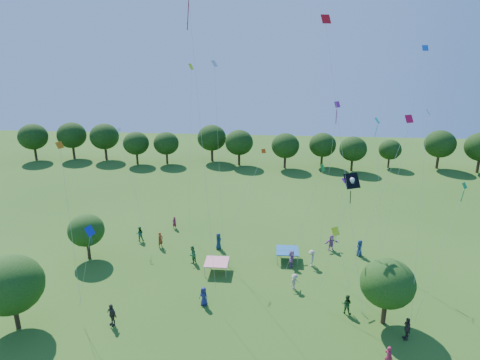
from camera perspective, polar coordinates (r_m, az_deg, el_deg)
The scene contains 39 objects.
near_tree_west at distance 37.00m, azimuth -28.29°, elevation -12.20°, with size 4.87×4.87×6.03m.
near_tree_north at distance 45.48m, azimuth -19.83°, elevation -6.32°, with size 3.58×3.58×4.73m.
near_tree_east at distance 35.28m, azimuth 19.08°, elevation -12.90°, with size 4.15×4.15×5.44m.
treeline at distance 74.40m, azimuth 1.44°, elevation 5.05°, with size 88.01×8.77×6.77m.
tent_red_stripe at distance 41.47m, azimuth -3.13°, elevation -10.86°, with size 2.20×2.20×1.10m.
tent_blue at distance 43.69m, azimuth 6.34°, elevation -9.34°, with size 2.20×2.20×1.10m.
crowd_person_0 at distance 37.07m, azimuth -4.86°, elevation -15.19°, with size 0.81×0.44×1.65m, color navy.
crowd_person_1 at distance 50.90m, azimuth -8.75°, elevation -5.64°, with size 0.55×0.35×1.48m, color maroon.
crowd_person_2 at distance 43.27m, azimuth -6.39°, elevation -9.84°, with size 0.89×0.48×1.79m, color #2A6233.
crowd_person_3 at distance 42.98m, azimuth 9.51°, elevation -10.26°, with size 1.13×0.51×1.72m, color #B5AE91.
crowd_person_4 at distance 35.62m, azimuth 21.37°, elevation -17.97°, with size 1.07×0.49×1.82m, color #372D2C.
crowd_person_5 at distance 42.59m, azimuth 6.89°, elevation -10.39°, with size 1.63×0.58×1.74m, color #A35FA0.
crowd_person_6 at distance 45.96m, azimuth 15.66°, elevation -8.71°, with size 0.86×0.47×1.75m, color navy.
crowd_person_7 at distance 32.75m, azimuth 19.19°, elevation -21.42°, with size 0.64×0.41×1.73m, color #9D1C3D.
crowd_person_8 at distance 48.61m, azimuth -13.22°, elevation -6.99°, with size 0.83×0.45×1.69m, color #285F3E.
crowd_person_9 at distance 39.24m, azimuth 7.28°, elevation -13.31°, with size 1.00×0.45×1.53m, color #B0A48D.
crowd_person_10 at distance 36.15m, azimuth -16.73°, elevation -16.81°, with size 1.08×0.49×1.83m, color #372F2C.
crowd_person_11 at distance 46.38m, azimuth 12.08°, elevation -8.17°, with size 1.61×0.57×1.72m, color #A660A5.
crowd_person_12 at distance 45.69m, azimuth -2.89°, elevation -8.14°, with size 0.88×0.48×1.78m, color #1A2F4E.
crowd_person_13 at distance 46.68m, azimuth -10.56°, elevation -7.87°, with size 0.65×0.42×1.75m, color #9B371C.
crowd_person_14 at distance 37.02m, azimuth 14.03°, elevation -15.76°, with size 0.83×0.45×1.69m, color #234E21.
pirate_kite at distance 34.69m, azimuth 14.66°, elevation -0.28°, with size 2.88×1.89×9.87m.
red_high_kite at distance 33.53m, azimuth -6.25°, elevation 16.86°, with size 2.48×4.05×24.27m.
small_kite_0 at distance 28.97m, azimuth 12.69°, elevation 10.26°, with size 4.34×1.82×21.40m.
small_kite_1 at distance 35.07m, azimuth -22.39°, elevation 0.10°, with size 1.54×2.77×12.59m.
small_kite_2 at distance 37.43m, azimuth 12.72°, elevation -7.24°, with size 1.74×2.21×4.73m.
small_kite_3 at distance 36.28m, azimuth 10.18°, elevation -0.67°, with size 2.97×0.67×10.13m.
small_kite_4 at distance 32.33m, azimuth -19.50°, elevation -7.48°, with size 2.47×1.65×7.50m.
small_kite_5 at distance 42.65m, azimuth 13.61°, elevation -1.32°, with size 0.88×1.07×7.14m.
small_kite_6 at distance 38.05m, azimuth -3.15°, elevation 9.35°, with size 0.54×2.35×18.22m.
small_kite_7 at distance 42.49m, azimuth 17.88°, elevation 4.93°, with size 1.49×2.58×12.92m.
small_kite_8 at distance 35.45m, azimuth 20.20°, elevation 3.55°, with size 4.24×1.79×14.42m.
small_kite_9 at distance 45.70m, azimuth 2.09°, elevation 1.27°, with size 3.93×6.31×8.59m.
small_kite_10 at distance 45.67m, azimuth -6.59°, elevation 10.70°, with size 0.61×2.77×17.49m.
small_kite_11 at distance 32.94m, azimuth 26.56°, elevation -4.47°, with size 2.41×0.95×10.76m.
small_kite_12 at distance 38.72m, azimuth 21.75°, elevation 7.64°, with size 0.78×3.61×19.48m.
small_kite_13 at distance 37.62m, azimuth 12.28°, elevation 5.17°, with size 0.90×1.51×15.01m.
small_kite_14 at distance 48.48m, azimuth -15.01°, elevation 3.11°, with size 4.48×6.15×10.54m.
small_kite_15 at distance 31.27m, azimuth 23.19°, elevation 0.71°, with size 0.93×0.77×15.70m.
Camera 1 is at (2.67, -16.82, 21.32)m, focal length 32.00 mm.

